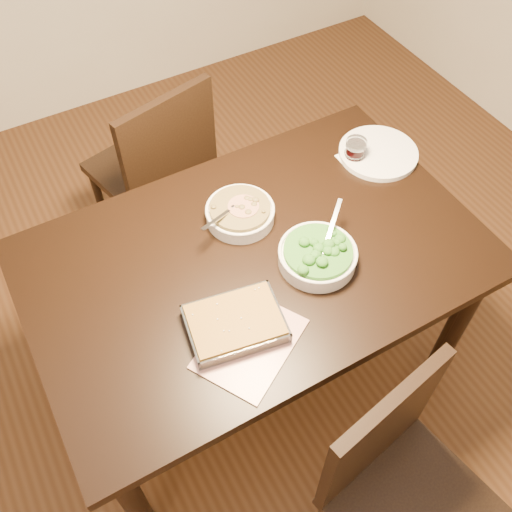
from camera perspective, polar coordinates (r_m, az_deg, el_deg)
ground at (r=2.39m, az=0.02°, el=-10.95°), size 4.00×4.00×0.00m
table at (r=1.83m, az=0.02°, el=-1.70°), size 1.40×0.90×0.75m
magazine_a at (r=1.58m, az=-0.61°, el=-8.76°), size 0.36×0.34×0.01m
coaster at (r=2.07m, az=9.73°, el=9.52°), size 0.10×0.10×0.00m
stew_bowl at (r=1.83m, az=-1.60°, el=4.39°), size 0.24×0.22×0.09m
broccoli_bowl at (r=1.72m, az=6.17°, el=0.09°), size 0.24×0.24×0.09m
baking_dish at (r=1.59m, az=-2.10°, el=-6.76°), size 0.29×0.24×0.05m
wine_tumbler at (r=2.05m, az=9.90°, el=10.42°), size 0.07×0.07×0.08m
dinner_plate at (r=2.10m, az=12.12°, el=10.05°), size 0.28×0.28×0.02m
chair_near at (r=1.76m, az=14.11°, el=-21.02°), size 0.48×0.48×0.87m
chair_far at (r=2.42m, az=-9.76°, el=8.85°), size 0.51×0.51×0.90m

